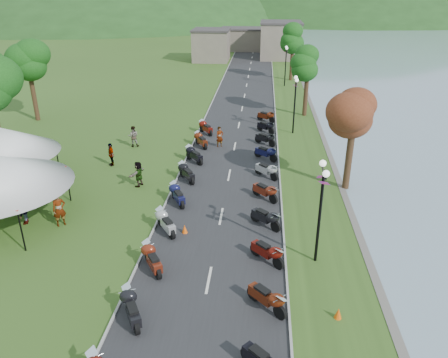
{
  "coord_description": "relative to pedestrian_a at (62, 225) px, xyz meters",
  "views": [
    {
      "loc": [
        2.14,
        -0.16,
        12.39
      ],
      "look_at": [
        -0.05,
        24.45,
        1.3
      ],
      "focal_mm": 35.0,
      "sensor_mm": 36.0,
      "label": 1
    }
  ],
  "objects": [
    {
      "name": "moto_row_left",
      "position": [
        6.09,
        -3.69,
        0.55
      ],
      "size": [
        2.6,
        43.44,
        1.1
      ],
      "primitive_type": null,
      "color": "#331411",
      "rests_on": "ground"
    },
    {
      "name": "moto_row_right",
      "position": [
        11.41,
        2.55,
        0.55
      ],
      "size": [
        2.6,
        39.67,
        1.1
      ],
      "primitive_type": null,
      "color": "#331411",
      "rests_on": "ground"
    },
    {
      "name": "road",
      "position": [
        8.83,
        19.75,
        0.01
      ],
      "size": [
        7.0,
        120.0,
        0.02
      ],
      "primitive_type": "cube",
      "color": "#2A2A2C",
      "rests_on": "ground"
    },
    {
      "name": "pedestrian_b",
      "position": [
        0.47,
        13.05,
        0.0
      ],
      "size": [
        0.93,
        0.63,
        1.75
      ],
      "primitive_type": "imported",
      "rotation": [
        0.0,
        0.0,
        3.34
      ],
      "color": "slate",
      "rests_on": "ground"
    },
    {
      "name": "hills_backdrop",
      "position": [
        8.83,
        179.75,
        0.0
      ],
      "size": [
        360.0,
        120.0,
        76.0
      ],
      "primitive_type": null,
      "color": "#285621",
      "rests_on": "ground"
    },
    {
      "name": "tree_lakeside",
      "position": [
        16.66,
        6.34,
        4.02
      ],
      "size": [
        2.9,
        2.9,
        8.05
      ],
      "primitive_type": null,
      "color": "#1D5D18",
      "rests_on": "ground"
    },
    {
      "name": "pedestrian_a",
      "position": [
        0.0,
        0.0,
        0.0
      ],
      "size": [
        0.89,
        0.86,
        1.97
      ],
      "primitive_type": "imported",
      "rotation": [
        0.0,
        0.0,
        0.68
      ],
      "color": "slate",
      "rests_on": "ground"
    },
    {
      "name": "far_building",
      "position": [
        6.83,
        64.75,
        2.5
      ],
      "size": [
        18.0,
        16.0,
        5.0
      ],
      "primitive_type": "cube",
      "color": "#786C5E",
      "rests_on": "ground"
    },
    {
      "name": "pedestrian_c",
      "position": [
        -2.13,
        0.0,
        0.0
      ],
      "size": [
        0.89,
        1.35,
        1.93
      ],
      "primitive_type": "imported",
      "rotation": [
        0.0,
        0.0,
        5.04
      ],
      "color": "slate",
      "rests_on": "ground"
    },
    {
      "name": "vendor_tent_side",
      "position": [
        -5.82,
        4.99,
        2.0
      ],
      "size": [
        4.79,
        4.79,
        4.0
      ],
      "primitive_type": null,
      "color": "white",
      "rests_on": "ground"
    }
  ]
}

